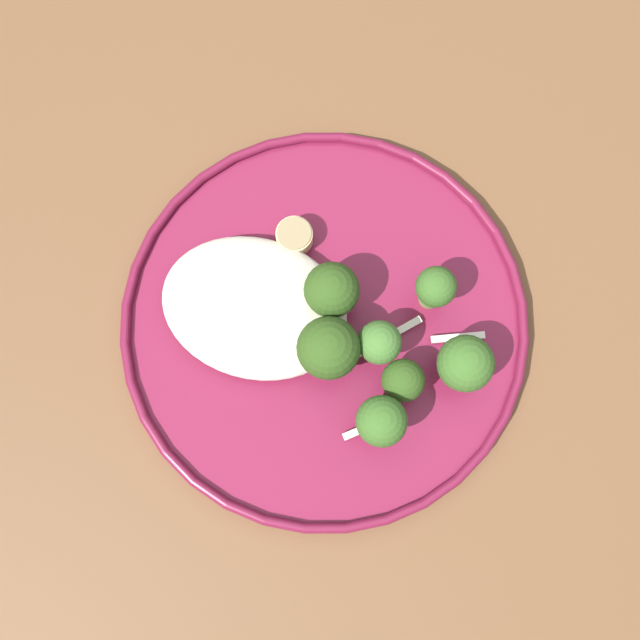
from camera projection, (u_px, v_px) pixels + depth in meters
name	position (u px, v px, depth m)	size (l,w,h in m)	color
ground	(329.00, 389.00, 1.30)	(6.00, 6.00, 0.00)	#665B51
wooden_dining_table	(337.00, 301.00, 0.66)	(1.40, 1.00, 0.74)	brown
dinner_plate	(320.00, 323.00, 0.56)	(0.29, 0.29, 0.02)	maroon
noodle_bed	(254.00, 307.00, 0.55)	(0.13, 0.10, 0.03)	beige
seared_scallop_large_seared	(273.00, 330.00, 0.55)	(0.02, 0.02, 0.01)	beige
seared_scallop_front_small	(274.00, 294.00, 0.55)	(0.03, 0.03, 0.02)	beige
seared_scallop_center_golden	(243.00, 347.00, 0.55)	(0.03, 0.03, 0.01)	#E5C689
seared_scallop_left_edge	(294.00, 236.00, 0.56)	(0.03, 0.03, 0.02)	#E5C689
broccoli_floret_right_tilted	(379.00, 343.00, 0.53)	(0.03, 0.03, 0.05)	#7A994C
broccoli_floret_left_leaning	(403.00, 381.00, 0.53)	(0.03, 0.03, 0.04)	#7A994C
broccoli_floret_beside_noodles	(465.00, 364.00, 0.52)	(0.04, 0.04, 0.05)	#7A994C
broccoli_floret_tall_stalk	(436.00, 286.00, 0.53)	(0.03, 0.03, 0.05)	#7A994C
broccoli_floret_near_rim	(328.00, 348.00, 0.52)	(0.04, 0.04, 0.06)	#7A994C
broccoli_floret_center_pile	(329.00, 290.00, 0.53)	(0.04, 0.04, 0.05)	#89A356
broccoli_floret_front_edge	(381.00, 422.00, 0.51)	(0.03, 0.03, 0.06)	#89A356
onion_sliver_curled_piece	(388.00, 337.00, 0.55)	(0.05, 0.01, 0.00)	silver
onion_sliver_pale_crescent	(373.00, 425.00, 0.54)	(0.04, 0.01, 0.00)	silver
onion_sliver_short_strip	(458.00, 337.00, 0.55)	(0.04, 0.01, 0.00)	silver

